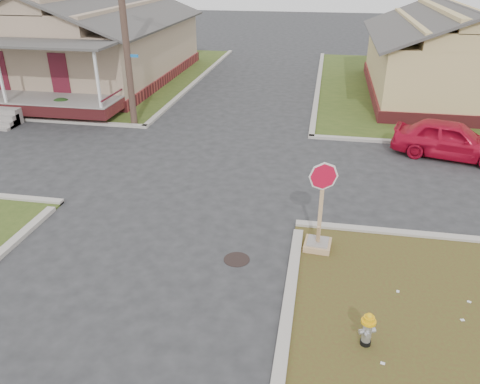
% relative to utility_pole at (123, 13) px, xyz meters
% --- Properties ---
extents(ground, '(120.00, 120.00, 0.00)m').
position_rel_utility_pole_xyz_m(ground, '(4.20, -8.90, -4.66)').
color(ground, '#27282A').
rests_on(ground, ground).
extents(verge_far_left, '(19.00, 19.00, 0.05)m').
position_rel_utility_pole_xyz_m(verge_far_left, '(-8.80, 9.10, -4.64)').
color(verge_far_left, '#35491A').
rests_on(verge_far_left, ground).
extents(curbs, '(80.00, 40.00, 0.12)m').
position_rel_utility_pole_xyz_m(curbs, '(4.20, -3.90, -4.66)').
color(curbs, '#ADA69C').
rests_on(curbs, ground).
extents(manhole, '(0.64, 0.64, 0.01)m').
position_rel_utility_pole_xyz_m(manhole, '(6.40, -9.40, -4.66)').
color(manhole, black).
rests_on(manhole, ground).
extents(corner_house, '(10.10, 15.50, 5.30)m').
position_rel_utility_pole_xyz_m(corner_house, '(-5.80, 7.78, -2.38)').
color(corner_house, maroon).
rests_on(corner_house, ground).
extents(side_house_yellow, '(7.60, 11.60, 4.70)m').
position_rel_utility_pole_xyz_m(side_house_yellow, '(14.20, 7.60, -2.47)').
color(side_house_yellow, maroon).
rests_on(side_house_yellow, ground).
extents(utility_pole, '(1.80, 0.28, 9.00)m').
position_rel_utility_pole_xyz_m(utility_pole, '(0.00, 0.00, 0.00)').
color(utility_pole, '#402F25').
rests_on(utility_pole, ground).
extents(fire_hydrant, '(0.28, 0.28, 0.74)m').
position_rel_utility_pole_xyz_m(fire_hydrant, '(9.33, -11.76, -4.21)').
color(fire_hydrant, black).
rests_on(fire_hydrant, ground).
extents(stop_sign, '(0.67, 0.65, 2.36)m').
position_rel_utility_pole_xyz_m(stop_sign, '(8.32, -8.58, -4.10)').
color(stop_sign, tan).
rests_on(stop_sign, ground).
extents(red_sedan, '(4.34, 2.62, 1.38)m').
position_rel_utility_pole_xyz_m(red_sedan, '(12.87, -1.46, -3.97)').
color(red_sedan, '#BA0D2B').
rests_on(red_sedan, ground).
extents(hedge_right, '(1.25, 1.03, 0.96)m').
position_rel_utility_pole_xyz_m(hedge_right, '(-3.60, 0.35, -4.13)').
color(hedge_right, '#193212').
rests_on(hedge_right, verge_far_left).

